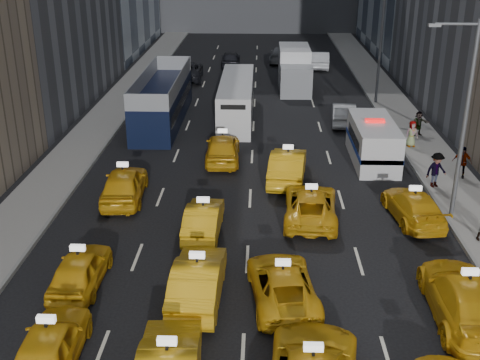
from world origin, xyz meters
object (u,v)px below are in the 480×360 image
Objects in this scene: nypd_van at (373,142)px; double_decker at (163,98)px; city_bus at (237,99)px; box_truck at (294,69)px.

nypd_van is 0.51× the size of double_decker.
city_bus is (-8.14, 8.46, 0.21)m from nypd_van.
city_bus is at bearing 129.81° from nypd_van.
double_decker is 13.71m from box_truck.
double_decker is at bearing -166.38° from city_bus.
box_truck is (4.49, 8.78, 0.29)m from city_bus.
nypd_van is 11.74m from city_bus.
double_decker is 1.58× the size of box_truck.
box_truck is (9.54, 9.85, -0.04)m from double_decker.
double_decker is at bearing 146.66° from nypd_van.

